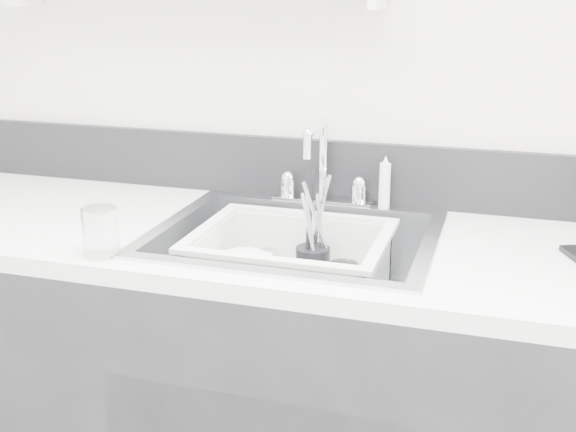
% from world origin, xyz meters
% --- Properties ---
extents(counter_run, '(3.20, 0.62, 0.92)m').
position_xyz_m(counter_run, '(0.00, 1.19, 0.46)').
color(counter_run, black).
rests_on(counter_run, ground).
extents(backsplash, '(3.20, 0.02, 0.16)m').
position_xyz_m(backsplash, '(0.00, 1.49, 1.00)').
color(backsplash, black).
rests_on(backsplash, counter_run).
extents(sink, '(0.64, 0.52, 0.20)m').
position_xyz_m(sink, '(0.00, 1.19, 0.83)').
color(sink, silver).
rests_on(sink, counter_run).
extents(faucet, '(0.26, 0.18, 0.23)m').
position_xyz_m(faucet, '(0.00, 1.44, 0.98)').
color(faucet, silver).
rests_on(faucet, counter_run).
extents(side_sprayer, '(0.03, 0.03, 0.14)m').
position_xyz_m(side_sprayer, '(0.16, 1.44, 0.99)').
color(side_sprayer, silver).
rests_on(side_sprayer, counter_run).
extents(wash_tub, '(0.47, 0.40, 0.17)m').
position_xyz_m(wash_tub, '(-0.01, 1.19, 0.84)').
color(wash_tub, silver).
rests_on(wash_tub, sink).
extents(plate_stack, '(0.24, 0.23, 0.09)m').
position_xyz_m(plate_stack, '(-0.11, 1.15, 0.79)').
color(plate_stack, white).
rests_on(plate_stack, wash_tub).
extents(utensil_cup, '(0.08, 0.08, 0.28)m').
position_xyz_m(utensil_cup, '(0.03, 1.25, 0.83)').
color(utensil_cup, black).
rests_on(utensil_cup, wash_tub).
extents(ladle, '(0.21, 0.28, 0.08)m').
position_xyz_m(ladle, '(-0.05, 1.20, 0.80)').
color(ladle, silver).
rests_on(ladle, wash_tub).
extents(tumbler_in_tub, '(0.08, 0.08, 0.10)m').
position_xyz_m(tumbler_in_tub, '(0.12, 1.19, 0.81)').
color(tumbler_in_tub, white).
rests_on(tumbler_in_tub, wash_tub).
extents(tumbler_counter, '(0.10, 0.10, 0.10)m').
position_xyz_m(tumbler_counter, '(-0.35, 0.95, 0.97)').
color(tumbler_counter, white).
rests_on(tumbler_counter, counter_run).
extents(bowl_small, '(0.13, 0.13, 0.03)m').
position_xyz_m(bowl_small, '(0.07, 1.14, 0.78)').
color(bowl_small, white).
rests_on(bowl_small, wash_tub).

